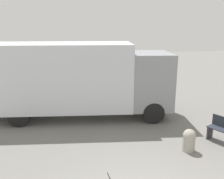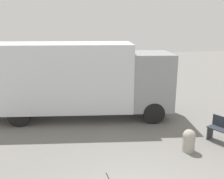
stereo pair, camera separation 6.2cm
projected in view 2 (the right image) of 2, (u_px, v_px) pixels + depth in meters
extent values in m
cube|color=silver|center=(62.00, 76.00, 10.95)|extent=(6.42, 3.28, 2.87)
cube|color=gray|center=(150.00, 80.00, 11.21)|extent=(2.10, 2.44, 2.44)
cylinder|color=black|center=(145.00, 100.00, 12.46)|extent=(0.95, 0.43, 0.92)
cylinder|color=black|center=(154.00, 113.00, 10.58)|extent=(0.95, 0.43, 0.92)
cylinder|color=black|center=(31.00, 101.00, 12.16)|extent=(0.95, 0.43, 0.92)
cylinder|color=black|center=(19.00, 115.00, 10.29)|extent=(0.95, 0.43, 0.92)
cube|color=#2D2D33|center=(210.00, 132.00, 9.19)|extent=(0.33, 0.18, 0.48)
cylinder|color=black|center=(109.00, 178.00, 5.53)|extent=(0.05, 0.44, 0.02)
cylinder|color=#9E998C|center=(189.00, 143.00, 8.28)|extent=(0.40, 0.40, 0.55)
sphere|color=#9E998C|center=(189.00, 136.00, 8.21)|extent=(0.42, 0.42, 0.42)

